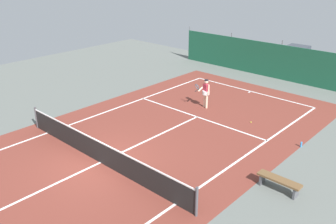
{
  "coord_description": "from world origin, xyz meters",
  "views": [
    {
      "loc": [
        10.86,
        -7.76,
        7.73
      ],
      "look_at": [
        -0.15,
        4.28,
        0.9
      ],
      "focal_mm": 39.04,
      "sensor_mm": 36.0,
      "label": 1
    }
  ],
  "objects": [
    {
      "name": "courtside_bench",
      "position": [
        6.31,
        3.13,
        0.37
      ],
      "size": [
        1.6,
        0.4,
        0.49
      ],
      "color": "brown",
      "rests_on": "ground"
    },
    {
      "name": "water_bottle",
      "position": [
        5.51,
        6.9,
        0.12
      ],
      "size": [
        0.08,
        0.08,
        0.24
      ],
      "primitive_type": "cylinder",
      "color": "#338CD8",
      "rests_on": "ground"
    },
    {
      "name": "court_surface",
      "position": [
        0.0,
        0.0,
        0.0
      ],
      "size": [
        11.02,
        26.6,
        0.01
      ],
      "color": "brown",
      "rests_on": "ground"
    },
    {
      "name": "back_fence",
      "position": [
        -0.0,
        16.03,
        0.67
      ],
      "size": [
        16.3,
        0.98,
        2.7
      ],
      "color": "#195138",
      "rests_on": "ground"
    },
    {
      "name": "tennis_ball_near_player",
      "position": [
        2.5,
        7.68,
        0.03
      ],
      "size": [
        0.07,
        0.07,
        0.07
      ],
      "primitive_type": "sphere",
      "color": "#CCDB33",
      "rests_on": "ground"
    },
    {
      "name": "tennis_player",
      "position": [
        -0.5,
        7.77,
        0.96
      ],
      "size": [
        0.82,
        0.67,
        1.64
      ],
      "rotation": [
        0.0,
        0.0,
        2.84
      ],
      "color": "beige",
      "rests_on": "ground"
    },
    {
      "name": "parked_car",
      "position": [
        -0.36,
        18.91,
        0.84
      ],
      "size": [
        2.18,
        4.29,
        1.68
      ],
      "rotation": [
        0.0,
        0.0,
        3.19
      ],
      "color": "silver",
      "rests_on": "ground"
    },
    {
      "name": "tennis_net",
      "position": [
        0.0,
        0.0,
        0.51
      ],
      "size": [
        10.12,
        0.1,
        1.1
      ],
      "color": "black",
      "rests_on": "ground"
    },
    {
      "name": "tennis_ball_midcourt",
      "position": [
        -2.8,
        10.75,
        0.03
      ],
      "size": [
        0.07,
        0.07,
        0.07
      ],
      "primitive_type": "sphere",
      "color": "#CCDB33",
      "rests_on": "ground"
    },
    {
      "name": "ground_plane",
      "position": [
        0.0,
        0.0,
        0.0
      ],
      "size": [
        36.0,
        36.0,
        0.0
      ],
      "primitive_type": "plane",
      "color": "slate"
    }
  ]
}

